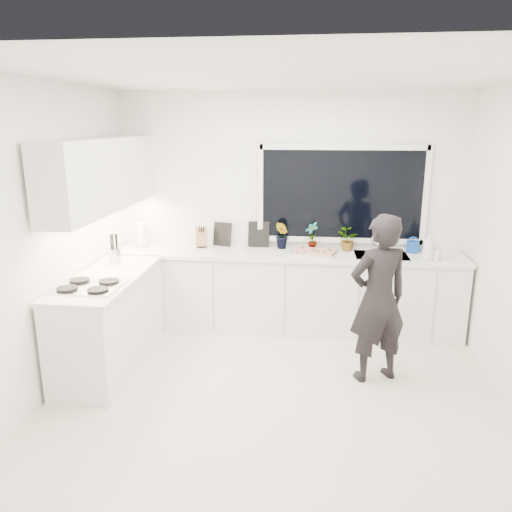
# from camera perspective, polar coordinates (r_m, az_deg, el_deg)

# --- Properties ---
(floor) EXTENTS (4.00, 3.50, 0.02)m
(floor) POSITION_cam_1_polar(r_m,az_deg,el_deg) (4.67, 2.34, -15.27)
(floor) COLOR beige
(floor) RESTS_ON ground
(wall_back) EXTENTS (4.00, 0.02, 2.70)m
(wall_back) POSITION_cam_1_polar(r_m,az_deg,el_deg) (5.88, 3.77, 5.23)
(wall_back) COLOR white
(wall_back) RESTS_ON ground
(wall_left) EXTENTS (0.02, 3.50, 2.70)m
(wall_left) POSITION_cam_1_polar(r_m,az_deg,el_deg) (4.73, -22.53, 1.73)
(wall_left) COLOR white
(wall_left) RESTS_ON ground
(ceiling) EXTENTS (4.00, 3.50, 0.02)m
(ceiling) POSITION_cam_1_polar(r_m,az_deg,el_deg) (4.05, 2.77, 20.18)
(ceiling) COLOR white
(ceiling) RESTS_ON wall_back
(window) EXTENTS (1.80, 0.02, 1.00)m
(window) POSITION_cam_1_polar(r_m,az_deg,el_deg) (5.81, 9.75, 6.94)
(window) COLOR black
(window) RESTS_ON wall_back
(base_cabinets_back) EXTENTS (3.92, 0.58, 0.88)m
(base_cabinets_back) POSITION_cam_1_polar(r_m,az_deg,el_deg) (5.80, 3.46, -4.18)
(base_cabinets_back) COLOR white
(base_cabinets_back) RESTS_ON floor
(base_cabinets_left) EXTENTS (0.58, 1.60, 0.88)m
(base_cabinets_left) POSITION_cam_1_polar(r_m,az_deg,el_deg) (5.15, -16.31, -7.32)
(base_cabinets_left) COLOR white
(base_cabinets_left) RESTS_ON floor
(countertop_back) EXTENTS (3.94, 0.62, 0.04)m
(countertop_back) POSITION_cam_1_polar(r_m,az_deg,el_deg) (5.66, 3.53, 0.19)
(countertop_back) COLOR silver
(countertop_back) RESTS_ON base_cabinets_back
(countertop_left) EXTENTS (0.62, 1.60, 0.04)m
(countertop_left) POSITION_cam_1_polar(r_m,az_deg,el_deg) (5.00, -16.70, -2.43)
(countertop_left) COLOR silver
(countertop_left) RESTS_ON base_cabinets_left
(upper_cabinets) EXTENTS (0.34, 2.10, 0.70)m
(upper_cabinets) POSITION_cam_1_polar(r_m,az_deg,el_deg) (5.18, -17.21, 8.88)
(upper_cabinets) COLOR white
(upper_cabinets) RESTS_ON wall_left
(sink) EXTENTS (0.58, 0.42, 0.14)m
(sink) POSITION_cam_1_polar(r_m,az_deg,el_deg) (5.72, 14.09, -0.39)
(sink) COLOR silver
(sink) RESTS_ON countertop_back
(faucet) EXTENTS (0.03, 0.03, 0.22)m
(faucet) POSITION_cam_1_polar(r_m,az_deg,el_deg) (5.87, 13.95, 1.63)
(faucet) COLOR silver
(faucet) RESTS_ON countertop_back
(stovetop) EXTENTS (0.56, 0.48, 0.03)m
(stovetop) POSITION_cam_1_polar(r_m,az_deg,el_deg) (4.70, -18.60, -3.26)
(stovetop) COLOR black
(stovetop) RESTS_ON countertop_left
(person) EXTENTS (0.68, 0.58, 1.58)m
(person) POSITION_cam_1_polar(r_m,az_deg,el_deg) (4.69, 13.79, -4.80)
(person) COLOR black
(person) RESTS_ON floor
(pizza_tray) EXTENTS (0.55, 0.45, 0.03)m
(pizza_tray) POSITION_cam_1_polar(r_m,az_deg,el_deg) (5.62, 6.69, 0.39)
(pizza_tray) COLOR silver
(pizza_tray) RESTS_ON countertop_back
(pizza) EXTENTS (0.50, 0.40, 0.01)m
(pizza) POSITION_cam_1_polar(r_m,az_deg,el_deg) (5.62, 6.70, 0.56)
(pizza) COLOR red
(pizza) RESTS_ON pizza_tray
(watering_can) EXTENTS (0.18, 0.18, 0.13)m
(watering_can) POSITION_cam_1_polar(r_m,az_deg,el_deg) (5.91, 17.46, 1.00)
(watering_can) COLOR #1142A8
(watering_can) RESTS_ON countertop_back
(paper_towel_roll) EXTENTS (0.12, 0.12, 0.26)m
(paper_towel_roll) POSITION_cam_1_polar(r_m,az_deg,el_deg) (6.06, -12.91, 2.30)
(paper_towel_roll) COLOR white
(paper_towel_roll) RESTS_ON countertop_back
(knife_block) EXTENTS (0.16, 0.14, 0.22)m
(knife_block) POSITION_cam_1_polar(r_m,az_deg,el_deg) (5.91, -6.27, 2.07)
(knife_block) COLOR olive
(knife_block) RESTS_ON countertop_back
(utensil_crock) EXTENTS (0.15, 0.15, 0.16)m
(utensil_crock) POSITION_cam_1_polar(r_m,az_deg,el_deg) (5.41, -15.82, 0.03)
(utensil_crock) COLOR #A9A8AD
(utensil_crock) RESTS_ON countertop_left
(picture_frame_large) EXTENTS (0.22, 0.07, 0.28)m
(picture_frame_large) POSITION_cam_1_polar(r_m,az_deg,el_deg) (5.95, -3.86, 2.51)
(picture_frame_large) COLOR black
(picture_frame_large) RESTS_ON countertop_back
(picture_frame_small) EXTENTS (0.25, 0.03, 0.30)m
(picture_frame_small) POSITION_cam_1_polar(r_m,az_deg,el_deg) (5.89, 0.31, 2.51)
(picture_frame_small) COLOR black
(picture_frame_small) RESTS_ON countertop_back
(herb_plants) EXTENTS (0.98, 0.28, 0.33)m
(herb_plants) POSITION_cam_1_polar(r_m,az_deg,el_deg) (5.78, 7.17, 2.12)
(herb_plants) COLOR #26662D
(herb_plants) RESTS_ON countertop_back
(soap_bottles) EXTENTS (0.22, 0.14, 0.31)m
(soap_bottles) POSITION_cam_1_polar(r_m,az_deg,el_deg) (5.62, 19.33, 0.93)
(soap_bottles) COLOR #D8BF66
(soap_bottles) RESTS_ON countertop_back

